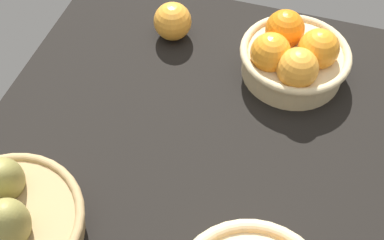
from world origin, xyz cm
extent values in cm
cube|color=black|center=(0.00, 0.00, 1.50)|extent=(84.00, 72.00, 3.00)
cylinder|color=#D3BC8C|center=(23.71, -15.25, 5.76)|extent=(19.51, 19.51, 5.52)
torus|color=#D3BC8C|center=(23.71, -15.25, 8.52)|extent=(21.09, 21.09, 1.58)
sphere|color=orange|center=(20.60, -10.85, 10.13)|extent=(7.57, 7.57, 7.57)
sphere|color=#F49E33|center=(18.18, -16.23, 10.11)|extent=(7.57, 7.57, 7.57)
sphere|color=orange|center=(27.64, -12.24, 10.13)|extent=(7.57, 7.57, 7.57)
sphere|color=orange|center=(23.61, -19.12, 10.64)|extent=(7.57, 7.57, 7.57)
cylinder|color=tan|center=(-22.58, 20.19, 5.18)|extent=(22.68, 22.68, 4.35)
torus|color=tan|center=(-22.58, 20.19, 7.35)|extent=(24.12, 24.12, 1.44)
ellipsoid|color=olive|center=(-17.06, 22.86, 8.87)|extent=(9.36, 11.79, 13.28)
ellipsoid|color=olive|center=(-23.51, 17.90, 9.96)|extent=(8.55, 10.27, 12.32)
sphere|color=#F49E33|center=(26.91, 10.35, 6.92)|extent=(7.84, 7.84, 7.84)
camera|label=1|loc=(-41.90, -14.92, 71.07)|focal=43.48mm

